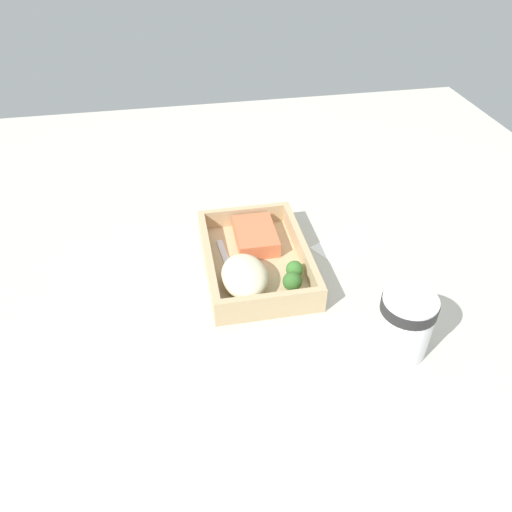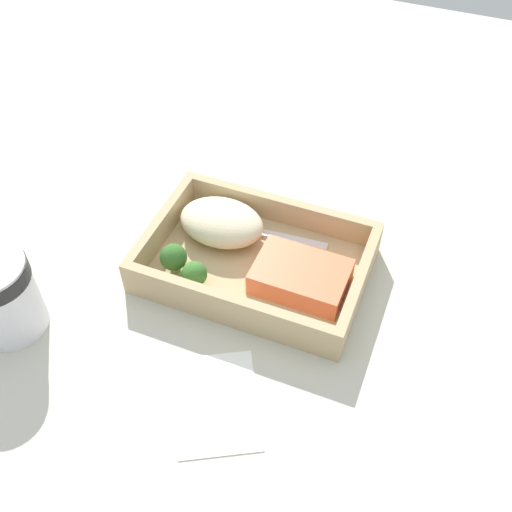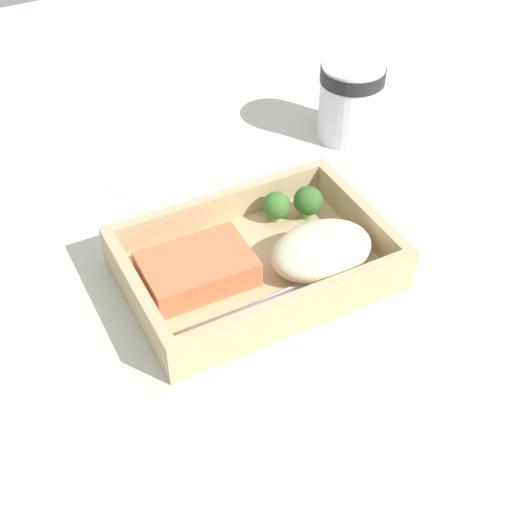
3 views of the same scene
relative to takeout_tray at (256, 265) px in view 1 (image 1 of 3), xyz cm
name	(u,v)px [view 1 (image 1 of 3)]	position (x,y,z in cm)	size (l,w,h in cm)	color
ground_plane	(256,272)	(0.00, 0.00, -1.60)	(160.00, 160.00, 2.00)	beige
takeout_tray	(256,265)	(0.00, 0.00, 0.00)	(26.91, 18.31, 1.20)	tan
tray_rim	(256,255)	(0.00, 0.00, 2.43)	(26.91, 18.31, 3.65)	tan
salmon_fillet	(255,236)	(-6.11, 1.04, 2.07)	(11.00, 7.49, 2.94)	#E66B43
mashed_potatoes	(245,276)	(5.92, -3.09, 2.87)	(10.93, 7.88, 4.54)	beige
broccoli_floret_1	(295,270)	(5.51, 5.76, 2.54)	(3.07, 3.07, 3.55)	#799A51
broccoli_floret_2	(292,282)	(8.84, 4.53, 2.83)	(3.30, 3.30, 3.98)	#739F57
fork	(230,270)	(1.54, -5.07, 0.82)	(15.88, 2.92, 0.44)	silver
paper_cup	(405,321)	(22.96, 17.98, 5.14)	(8.16, 8.16, 10.26)	white
receipt_slip	(347,246)	(-2.95, 18.50, -0.48)	(8.50, 11.78, 0.24)	white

